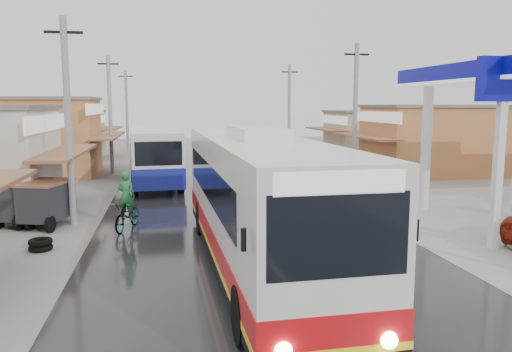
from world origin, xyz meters
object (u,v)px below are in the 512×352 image
object	(u,v)px
tricycle_far	(24,200)
tricycle_near	(46,201)
second_bus	(154,155)
tyre_stack	(41,245)
cyclist	(127,211)
coach_bus	(256,201)

from	to	relation	value
tricycle_far	tricycle_near	bearing A→B (deg)	-15.00
second_bus	tyre_stack	world-z (taller)	second_bus
tricycle_far	second_bus	bearing A→B (deg)	75.07
second_bus	tricycle_near	bearing A→B (deg)	-116.05
second_bus	tricycle_far	bearing A→B (deg)	-121.71
cyclist	tricycle_near	distance (m)	3.34
tricycle_near	tyre_stack	size ratio (longest dim) A/B	3.43
second_bus	cyclist	xyz separation A→B (m)	(-0.78, -10.83, -1.02)
coach_bus	tricycle_near	size ratio (longest dim) A/B	4.96
coach_bus	second_bus	xyz separation A→B (m)	(-3.23, 16.00, -0.20)
tricycle_near	cyclist	bearing A→B (deg)	-3.11
tyre_stack	cyclist	bearing A→B (deg)	41.07
tricycle_near	second_bus	bearing A→B (deg)	84.92
cyclist	tricycle_near	world-z (taller)	cyclist
tricycle_near	tricycle_far	xyz separation A→B (m)	(-0.91, 0.48, -0.02)
tricycle_far	coach_bus	bearing A→B (deg)	-27.38
tricycle_far	tyre_stack	bearing A→B (deg)	-56.88
second_bus	tricycle_far	xyz separation A→B (m)	(-4.83, -9.21, -0.76)
second_bus	tricycle_near	distance (m)	10.48
coach_bus	cyclist	xyz separation A→B (m)	(-4.02, 5.17, -1.22)
coach_bus	cyclist	size ratio (longest dim) A/B	5.77
cyclist	tricycle_far	xyz separation A→B (m)	(-4.04, 1.62, 0.25)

